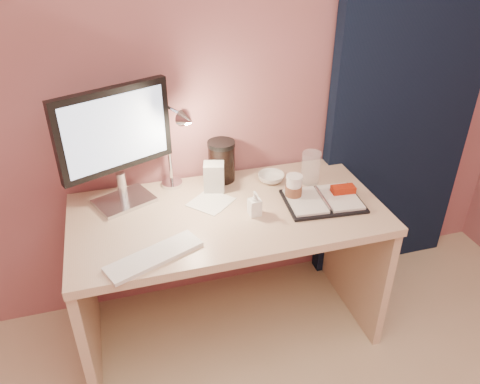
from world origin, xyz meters
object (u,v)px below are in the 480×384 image
object	(u,v)px
monitor	(114,138)
clear_cup	(311,168)
keyboard	(154,256)
coffee_cup	(294,188)
lotion_bottle	(255,204)
dark_jar	(222,163)
planner	(325,199)
bowl	(271,178)
desk	(225,241)
product_box	(214,177)
desk_lamp	(162,144)

from	to	relation	value
monitor	clear_cup	size ratio (longest dim) A/B	3.42
keyboard	coffee_cup	xyz separation A→B (m)	(0.68, 0.25, 0.05)
lotion_bottle	dark_jar	size ratio (longest dim) A/B	0.62
lotion_bottle	dark_jar	distance (m)	0.35
planner	clear_cup	world-z (taller)	clear_cup
bowl	planner	bearing A→B (deg)	-55.30
desk	keyboard	bearing A→B (deg)	-138.72
keyboard	clear_cup	xyz separation A→B (m)	(0.82, 0.38, 0.07)
planner	clear_cup	xyz separation A→B (m)	(0.01, 0.19, 0.07)
dark_jar	product_box	xyz separation A→B (m)	(-0.06, -0.09, -0.02)
monitor	desk_lamp	world-z (taller)	monitor
monitor	desk_lamp	xyz separation A→B (m)	(0.20, -0.00, -0.05)
product_box	monitor	bearing A→B (deg)	-165.36
product_box	desk_lamp	size ratio (longest dim) A/B	0.33
coffee_cup	bowl	distance (m)	0.20
desk	dark_jar	bearing A→B (deg)	77.96
lotion_bottle	desk_lamp	bearing A→B (deg)	143.86
planner	lotion_bottle	world-z (taller)	lotion_bottle
coffee_cup	desk_lamp	bearing A→B (deg)	161.77
planner	coffee_cup	xyz separation A→B (m)	(-0.13, 0.06, 0.05)
coffee_cup	product_box	xyz separation A→B (m)	(-0.33, 0.18, 0.01)
coffee_cup	desk_lamp	world-z (taller)	desk_lamp
coffee_cup	keyboard	bearing A→B (deg)	-159.61
coffee_cup	planner	bearing A→B (deg)	-25.63
planner	product_box	world-z (taller)	product_box
desk	desk_lamp	xyz separation A→B (m)	(-0.25, 0.12, 0.50)
lotion_bottle	desk_lamp	size ratio (longest dim) A/B	0.26
desk	coffee_cup	xyz separation A→B (m)	(0.32, -0.06, 0.28)
clear_cup	desk	bearing A→B (deg)	-172.00
desk	coffee_cup	size ratio (longest dim) A/B	11.20
desk	planner	xyz separation A→B (m)	(0.45, -0.13, 0.24)
planner	desk	bearing A→B (deg)	169.07
lotion_bottle	dark_jar	bearing A→B (deg)	99.94
keyboard	product_box	distance (m)	0.56
lotion_bottle	product_box	size ratio (longest dim) A/B	0.80
bowl	coffee_cup	bearing A→B (deg)	-77.25
planner	dark_jar	world-z (taller)	dark_jar
dark_jar	monitor	bearing A→B (deg)	-169.93
monitor	coffee_cup	size ratio (longest dim) A/B	4.39
desk	product_box	world-z (taller)	product_box
keyboard	lotion_bottle	xyz separation A→B (m)	(0.47, 0.18, 0.05)
dark_jar	product_box	bearing A→B (deg)	-123.54
desk_lamp	keyboard	bearing A→B (deg)	-126.74
monitor	clear_cup	distance (m)	0.94
desk	bowl	distance (m)	0.39
desk	clear_cup	xyz separation A→B (m)	(0.46, 0.06, 0.31)
dark_jar	desk	bearing A→B (deg)	-102.04
desk	planner	bearing A→B (deg)	-15.86
clear_cup	product_box	xyz separation A→B (m)	(-0.47, 0.05, -0.01)
monitor	clear_cup	bearing A→B (deg)	-27.40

